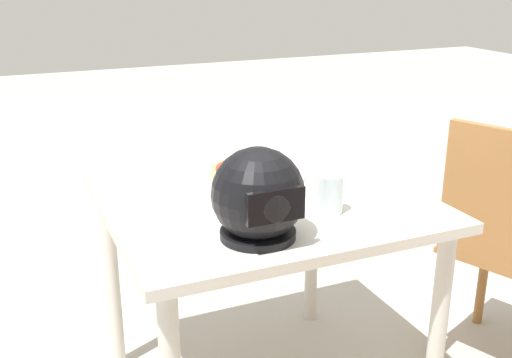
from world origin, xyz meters
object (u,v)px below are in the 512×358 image
pizza (253,170)px  chair_side (507,239)px  motorcycle_helmet (258,196)px  dining_table (260,224)px  drinking_glass (330,194)px

pizza → chair_side: (-0.78, 0.32, -0.25)m
motorcycle_helmet → dining_table: bearing=-114.4°
dining_table → pizza: pizza is taller
motorcycle_helmet → chair_side: (-0.94, -0.10, -0.33)m
chair_side → dining_table: bearing=-12.4°
dining_table → chair_side: (-0.82, 0.18, -0.12)m
drinking_glass → pizza: bearing=-77.7°
dining_table → motorcycle_helmet: bearing=65.6°
pizza → drinking_glass: drinking_glass is taller
motorcycle_helmet → drinking_glass: motorcycle_helmet is taller
pizza → chair_side: size_ratio=0.30×
motorcycle_helmet → drinking_glass: (-0.25, -0.07, -0.06)m
dining_table → chair_side: size_ratio=1.00×
pizza → motorcycle_helmet: size_ratio=1.16×
pizza → motorcycle_helmet: bearing=68.3°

